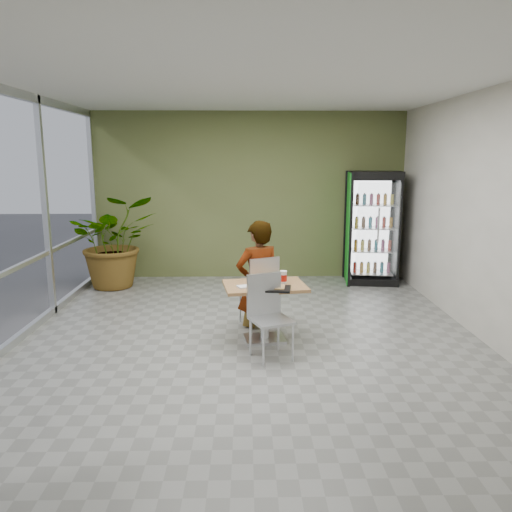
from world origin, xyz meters
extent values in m
plane|color=gray|center=(0.00, 0.00, 0.00)|extent=(7.00, 7.00, 0.00)
cube|color=#B5864D|center=(0.18, -0.06, 0.73)|extent=(1.11, 0.85, 0.04)
cylinder|color=silver|center=(0.18, -0.06, 0.35)|extent=(0.10, 0.10, 0.71)
cube|color=silver|center=(0.18, -0.06, 0.02)|extent=(0.56, 0.48, 0.04)
cube|color=silver|center=(0.11, 0.59, 0.47)|extent=(0.59, 0.59, 0.03)
cube|color=silver|center=(0.20, 0.40, 0.74)|extent=(0.42, 0.21, 0.53)
cylinder|color=silver|center=(0.20, 0.84, 0.24)|extent=(0.03, 0.03, 0.47)
cylinder|color=silver|center=(-0.14, 0.69, 0.24)|extent=(0.03, 0.03, 0.47)
cylinder|color=silver|center=(0.36, 0.50, 0.24)|extent=(0.03, 0.03, 0.47)
cylinder|color=silver|center=(0.02, 0.34, 0.24)|extent=(0.03, 0.03, 0.47)
cube|color=silver|center=(0.24, -0.64, 0.47)|extent=(0.57, 0.57, 0.03)
cube|color=silver|center=(0.16, -0.45, 0.73)|extent=(0.41, 0.20, 0.52)
cylinder|color=silver|center=(0.14, -0.89, 0.23)|extent=(0.02, 0.02, 0.47)
cylinder|color=silver|center=(0.49, -0.75, 0.23)|extent=(0.02, 0.02, 0.47)
cylinder|color=silver|center=(0.00, -0.54, 0.23)|extent=(0.02, 0.02, 0.47)
cylinder|color=silver|center=(0.34, -0.40, 0.23)|extent=(0.02, 0.02, 0.47)
imported|color=black|center=(0.11, 0.54, 0.60)|extent=(0.78, 0.66, 1.80)
cylinder|color=white|center=(0.09, -0.02, 0.76)|extent=(0.23, 0.23, 0.01)
cylinder|color=white|center=(0.42, 0.00, 0.83)|extent=(0.09, 0.09, 0.15)
cylinder|color=#B8170B|center=(0.42, 0.00, 0.82)|extent=(0.09, 0.09, 0.09)
cylinder|color=white|center=(0.42, 0.00, 0.91)|extent=(0.09, 0.09, 0.01)
cube|color=white|center=(-0.09, -0.20, 0.76)|extent=(0.18, 0.18, 0.02)
cube|color=black|center=(0.27, -0.31, 0.76)|extent=(0.48, 0.38, 0.03)
cube|color=black|center=(2.32, 3.00, 1.04)|extent=(1.03, 0.84, 2.09)
cube|color=green|center=(1.84, 3.00, 1.04)|extent=(0.10, 0.71, 2.05)
cube|color=white|center=(2.32, 2.65, 1.06)|extent=(0.75, 0.11, 1.67)
imported|color=#2E6D2B|center=(-2.44, 2.77, 0.84)|extent=(1.87, 1.75, 1.68)
camera|label=1|loc=(-0.05, -6.20, 2.33)|focal=35.00mm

